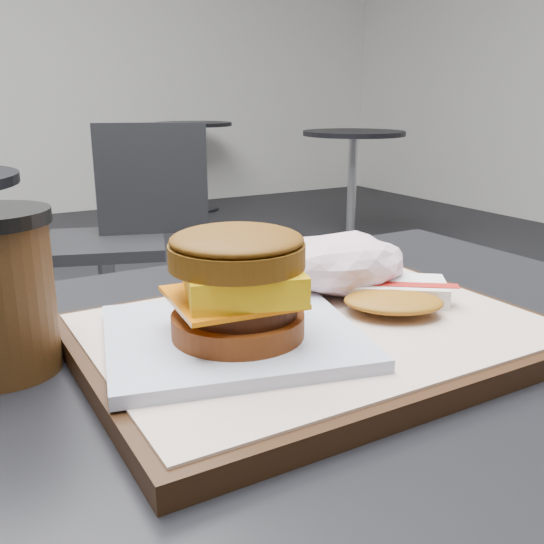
{
  "coord_description": "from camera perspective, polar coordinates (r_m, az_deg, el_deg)",
  "views": [
    {
      "loc": [
        -0.27,
        -0.39,
        0.97
      ],
      "look_at": [
        -0.03,
        0.02,
        0.83
      ],
      "focal_mm": 40.0,
      "sensor_mm": 36.0,
      "label": 1
    }
  ],
  "objects": [
    {
      "name": "serving_tray",
      "position": [
        0.51,
        4.08,
        -5.95
      ],
      "size": [
        0.38,
        0.28,
        0.02
      ],
      "color": "black",
      "rests_on": "customer_table"
    },
    {
      "name": "customer_table",
      "position": [
        0.62,
        3.67,
        -22.83
      ],
      "size": [
        0.8,
        0.6,
        0.77
      ],
      "color": "#A5A5AA",
      "rests_on": "ground"
    },
    {
      "name": "breakfast_sandwich",
      "position": [
        0.45,
        -3.37,
        -2.32
      ],
      "size": [
        0.23,
        0.21,
        0.09
      ],
      "color": "silver",
      "rests_on": "serving_tray"
    },
    {
      "name": "crumpled_wrapper",
      "position": [
        0.59,
        6.71,
        0.78
      ],
      "size": [
        0.13,
        0.1,
        0.06
      ],
      "primitive_type": null,
      "color": "white",
      "rests_on": "serving_tray"
    },
    {
      "name": "hash_brown",
      "position": [
        0.56,
        11.51,
        -2.14
      ],
      "size": [
        0.14,
        0.13,
        0.02
      ],
      "color": "white",
      "rests_on": "serving_tray"
    },
    {
      "name": "neighbor_chair",
      "position": [
        2.25,
        -13.93,
        3.99
      ],
      "size": [
        0.65,
        0.53,
        0.88
      ],
      "color": "#95959A",
      "rests_on": "ground"
    },
    {
      "name": "bg_table_far",
      "position": [
        5.33,
        -7.39,
        11.79
      ],
      "size": [
        0.66,
        0.66,
        0.75
      ],
      "color": "black",
      "rests_on": "ground"
    },
    {
      "name": "bg_table_near",
      "position": [
        4.06,
        7.62,
        10.39
      ],
      "size": [
        0.66,
        0.66,
        0.75
      ],
      "color": "black",
      "rests_on": "ground"
    }
  ]
}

